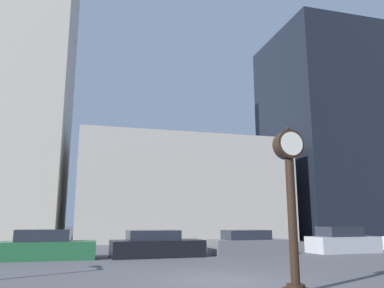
% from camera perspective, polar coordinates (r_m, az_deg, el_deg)
% --- Properties ---
extents(ground_plane, '(200.00, 200.00, 0.00)m').
position_cam_1_polar(ground_plane, '(12.03, 4.66, -20.13)').
color(ground_plane, '#515156').
extents(building_storefront_row, '(18.44, 12.00, 9.03)m').
position_cam_1_polar(building_storefront_row, '(36.24, -2.10, -7.21)').
color(building_storefront_row, beige).
rests_on(building_storefront_row, ground_plane).
extents(building_glass_modern, '(13.35, 12.00, 22.39)m').
position_cam_1_polar(building_glass_modern, '(44.72, 20.76, 1.37)').
color(building_glass_modern, black).
rests_on(building_glass_modern, ground_plane).
extents(street_clock, '(0.78, 0.70, 4.33)m').
position_cam_1_polar(street_clock, '(10.34, 14.84, -7.37)').
color(street_clock, black).
rests_on(street_clock, ground_plane).
extents(car_green, '(4.39, 1.84, 1.38)m').
position_cam_1_polar(car_green, '(19.41, -21.23, -14.38)').
color(car_green, '#236038').
rests_on(car_green, ground_plane).
extents(car_black, '(4.68, 2.10, 1.31)m').
position_cam_1_polar(car_black, '(19.56, -5.47, -15.13)').
color(car_black, black).
rests_on(car_black, ground_plane).
extents(car_grey, '(4.35, 1.86, 1.28)m').
position_cam_1_polar(car_grey, '(21.20, 8.66, -14.81)').
color(car_grey, slate).
rests_on(car_grey, ground_plane).
extents(car_silver, '(4.03, 1.91, 1.44)m').
position_cam_1_polar(car_silver, '(23.57, 21.93, -13.61)').
color(car_silver, '#BCBCC1').
rests_on(car_silver, ground_plane).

